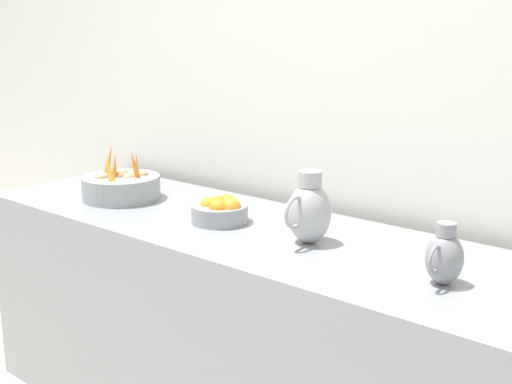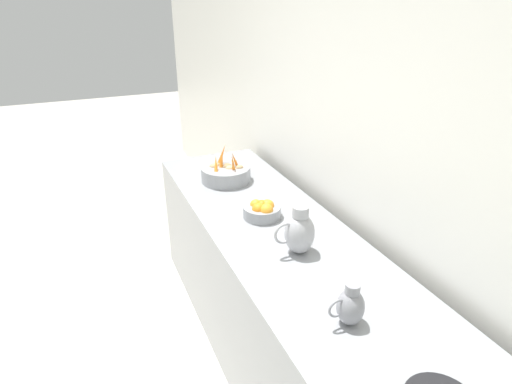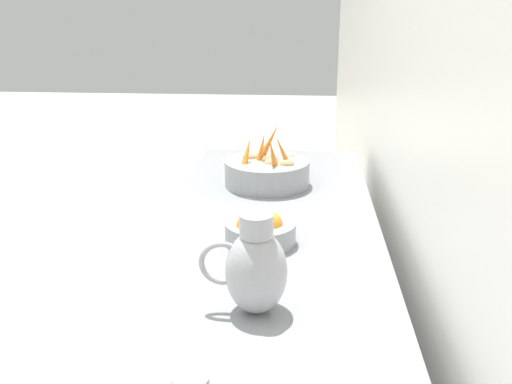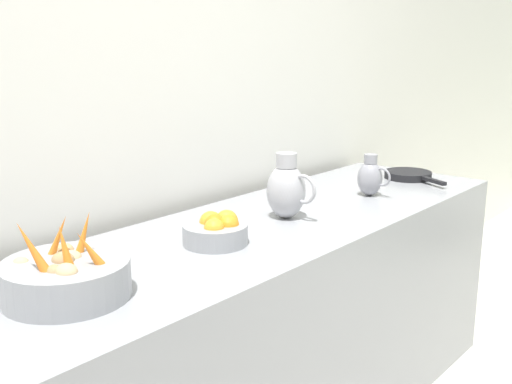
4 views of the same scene
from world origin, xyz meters
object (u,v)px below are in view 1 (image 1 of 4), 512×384
(orange_bowl, at_px, (221,211))
(metal_pitcher_tall, at_px, (309,211))
(vegetable_colander, at_px, (121,186))
(metal_pitcher_short, at_px, (444,257))

(orange_bowl, distance_m, metal_pitcher_tall, 0.41)
(vegetable_colander, height_order, metal_pitcher_tall, metal_pitcher_tall)
(vegetable_colander, distance_m, metal_pitcher_short, 1.51)
(metal_pitcher_tall, bearing_deg, metal_pitcher_short, 83.09)
(orange_bowl, height_order, metal_pitcher_tall, metal_pitcher_tall)
(metal_pitcher_tall, height_order, metal_pitcher_short, metal_pitcher_tall)
(vegetable_colander, xyz_separation_m, metal_pitcher_tall, (-0.03, 0.98, 0.06))
(orange_bowl, relative_size, metal_pitcher_short, 1.19)
(orange_bowl, xyz_separation_m, metal_pitcher_tall, (-0.02, 0.40, 0.07))
(orange_bowl, bearing_deg, vegetable_colander, -89.01)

